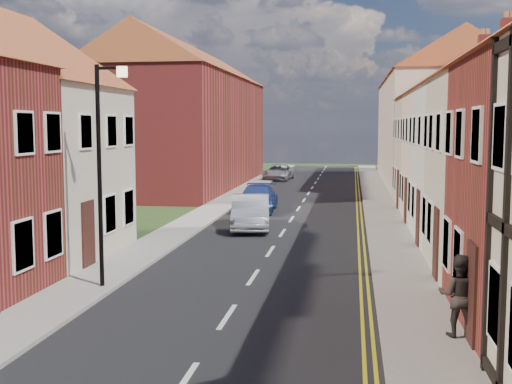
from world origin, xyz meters
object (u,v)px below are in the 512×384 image
car_mid (250,212)px  car_distant (279,172)px  car_far (257,199)px  pedestrian_right (459,295)px  lamppost (102,162)px

car_mid → car_distant: car_mid is taller
car_far → pedestrian_right: (7.15, -19.54, 0.30)m
car_mid → pedestrian_right: bearing=-72.8°
car_distant → pedestrian_right: size_ratio=2.67×
car_mid → lamppost: bearing=-110.2°
car_far → car_distant: 19.83m
car_distant → pedestrian_right: (8.30, -39.34, 0.34)m
car_distant → pedestrian_right: 40.21m
lamppost → car_distant: lamppost is taller
car_mid → car_far: (-0.55, 5.69, -0.06)m
car_far → car_distant: size_ratio=1.02×
pedestrian_right → lamppost: bearing=-7.1°
lamppost → pedestrian_right: size_ratio=3.46×
car_mid → pedestrian_right: size_ratio=2.61×
car_distant → pedestrian_right: pedestrian_right is taller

